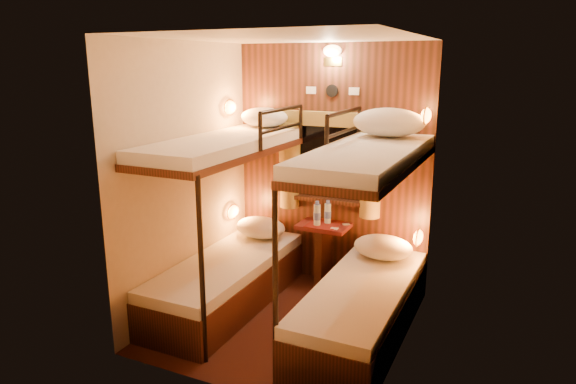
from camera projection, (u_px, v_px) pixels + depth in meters
The scene contains 22 objects.
floor at pixel (287, 321), 4.52m from camera, with size 2.10×2.10×0.00m, color black.
ceiling at pixel (287, 37), 3.93m from camera, with size 2.10×2.10×0.00m, color silver.
wall_back at pixel (332, 167), 5.15m from camera, with size 2.40×2.40×0.00m, color #C6B293.
wall_front at pixel (218, 224), 3.30m from camera, with size 2.40×2.40×0.00m, color #C6B293.
wall_left at pixel (187, 178), 4.64m from camera, with size 2.40×2.40×0.00m, color #C6B293.
wall_right at pixel (409, 203), 3.81m from camera, with size 2.40×2.40×0.00m, color #C6B293.
back_panel at pixel (331, 167), 5.13m from camera, with size 2.00×0.03×2.40m, color black.
bunk_left at pixel (227, 248), 4.71m from camera, with size 0.72×1.90×1.82m.
bunk_right at pixel (363, 272), 4.17m from camera, with size 0.72×1.90×1.82m.
window at pixel (330, 169), 5.11m from camera, with size 1.00×0.12×0.79m.
curtains at pixel (329, 162), 5.06m from camera, with size 1.10×0.22×1.00m.
back_fixtures at pixel (332, 59), 4.85m from camera, with size 0.54×0.09×0.48m.
reading_lamps at pixel (319, 169), 4.83m from camera, with size 2.00×0.20×1.25m.
table at pixel (323, 246), 5.16m from camera, with size 0.50×0.34×0.66m.
bottle_left at pixel (328, 213), 5.11m from camera, with size 0.07×0.07×0.24m.
bottle_right at pixel (317, 215), 5.05m from camera, with size 0.07×0.07×0.25m.
sachet_a at pixel (334, 228), 4.97m from camera, with size 0.07×0.05×0.01m, color silver.
sachet_b at pixel (346, 224), 5.10m from camera, with size 0.07×0.05×0.01m, color silver.
pillow_lower_left at pixel (260, 227), 5.29m from camera, with size 0.54×0.38×0.21m, color silver.
pillow_lower_right at pixel (383, 247), 4.72m from camera, with size 0.55×0.39×0.21m, color silver.
pillow_upper_left at pixel (264, 117), 5.11m from camera, with size 0.50×0.35×0.19m, color silver.
pillow_upper_right at pixel (389, 122), 4.43m from camera, with size 0.63×0.45×0.25m, color silver.
Camera 1 is at (1.74, -3.71, 2.21)m, focal length 32.00 mm.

